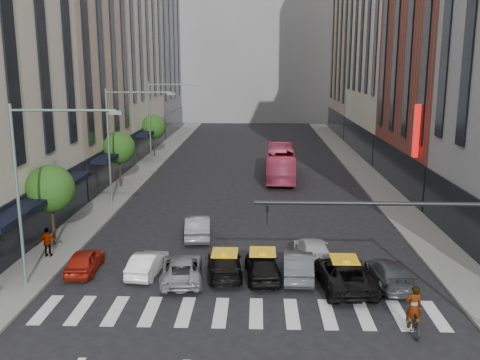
# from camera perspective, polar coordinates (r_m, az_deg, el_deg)

# --- Properties ---
(ground) EXTENTS (160.00, 160.00, 0.00)m
(ground) POSITION_cam_1_polar(r_m,az_deg,el_deg) (23.46, 0.20, -15.59)
(ground) COLOR black
(ground) RESTS_ON ground
(sidewalk_left) EXTENTS (3.00, 96.00, 0.15)m
(sidewalk_left) POSITION_cam_1_polar(r_m,az_deg,el_deg) (53.29, -11.22, 0.25)
(sidewalk_left) COLOR slate
(sidewalk_left) RESTS_ON ground
(sidewalk_right) EXTENTS (3.00, 96.00, 0.15)m
(sidewalk_right) POSITION_cam_1_polar(r_m,az_deg,el_deg) (53.01, 13.77, 0.07)
(sidewalk_right) COLOR slate
(sidewalk_right) RESTS_ON ground
(building_left_b) EXTENTS (8.00, 16.00, 24.00)m
(building_left_b) POSITION_cam_1_polar(r_m,az_deg,el_deg) (51.83, -18.38, 12.82)
(building_left_b) COLOR tan
(building_left_b) RESTS_ON ground
(building_left_c) EXTENTS (8.00, 20.00, 36.00)m
(building_left_c) POSITION_cam_1_polar(r_m,az_deg,el_deg) (69.38, -13.40, 17.79)
(building_left_c) COLOR beige
(building_left_c) RESTS_ON ground
(building_left_d) EXTENTS (8.00, 18.00, 30.00)m
(building_left_d) POSITION_cam_1_polar(r_m,az_deg,el_deg) (87.62, -9.95, 14.75)
(building_left_d) COLOR gray
(building_left_d) RESTS_ON ground
(building_right_b) EXTENTS (8.00, 18.00, 26.00)m
(building_right_b) POSITION_cam_1_polar(r_m,az_deg,el_deg) (50.49, 21.54, 13.77)
(building_right_b) COLOR brown
(building_right_b) RESTS_ON ground
(building_right_d) EXTENTS (8.00, 18.00, 28.00)m
(building_right_d) POSITION_cam_1_polar(r_m,az_deg,el_deg) (87.32, 13.19, 13.97)
(building_right_d) COLOR tan
(building_right_d) RESTS_ON ground
(building_far) EXTENTS (30.00, 10.00, 36.00)m
(building_far) POSITION_cam_1_polar(r_m,az_deg,el_deg) (105.96, 1.71, 16.09)
(building_far) COLOR gray
(building_far) RESTS_ON ground
(tree_near) EXTENTS (2.88, 2.88, 4.95)m
(tree_near) POSITION_cam_1_polar(r_m,az_deg,el_deg) (33.95, -19.56, -0.88)
(tree_near) COLOR black
(tree_near) RESTS_ON sidewalk_left
(tree_mid) EXTENTS (2.88, 2.88, 4.95)m
(tree_mid) POSITION_cam_1_polar(r_m,az_deg,el_deg) (48.91, -12.79, 3.38)
(tree_mid) COLOR black
(tree_mid) RESTS_ON sidewalk_left
(tree_far) EXTENTS (2.88, 2.88, 4.95)m
(tree_far) POSITION_cam_1_polar(r_m,az_deg,el_deg) (64.37, -9.21, 5.60)
(tree_far) COLOR black
(tree_far) RESTS_ON sidewalk_left
(streetlamp_near) EXTENTS (5.38, 0.25, 9.00)m
(streetlamp_near) POSITION_cam_1_polar(r_m,az_deg,el_deg) (27.41, -21.00, 0.81)
(streetlamp_near) COLOR gray
(streetlamp_near) RESTS_ON sidewalk_left
(streetlamp_mid) EXTENTS (5.38, 0.25, 9.00)m
(streetlamp_mid) POSITION_cam_1_polar(r_m,az_deg,el_deg) (42.41, -12.67, 5.13)
(streetlamp_mid) COLOR gray
(streetlamp_mid) RESTS_ON sidewalk_left
(streetlamp_far) EXTENTS (5.38, 0.25, 9.00)m
(streetlamp_far) POSITION_cam_1_polar(r_m,az_deg,el_deg) (57.95, -8.71, 7.13)
(streetlamp_far) COLOR gray
(streetlamp_far) RESTS_ON sidewalk_left
(traffic_signal) EXTENTS (10.10, 0.20, 6.00)m
(traffic_signal) POSITION_cam_1_polar(r_m,az_deg,el_deg) (21.93, 20.75, -5.77)
(traffic_signal) COLOR black
(traffic_signal) RESTS_ON ground
(liberty_sign) EXTENTS (0.30, 0.70, 4.00)m
(liberty_sign) POSITION_cam_1_polar(r_m,az_deg,el_deg) (42.73, 18.30, 4.99)
(liberty_sign) COLOR red
(liberty_sign) RESTS_ON ground
(car_red) EXTENTS (1.65, 3.76, 1.26)m
(car_red) POSITION_cam_1_polar(r_m,az_deg,el_deg) (30.18, -16.26, -8.26)
(car_red) COLOR #A01C0E
(car_red) RESTS_ON ground
(car_white_front) EXTENTS (1.74, 3.82, 1.22)m
(car_white_front) POSITION_cam_1_polar(r_m,az_deg,el_deg) (29.11, -9.84, -8.76)
(car_white_front) COLOR white
(car_white_front) RESTS_ON ground
(car_silver) EXTENTS (2.58, 4.74, 1.26)m
(car_silver) POSITION_cam_1_polar(r_m,az_deg,el_deg) (28.09, -6.22, -9.39)
(car_silver) COLOR #96969B
(car_silver) RESTS_ON ground
(taxi_left) EXTENTS (2.18, 4.51, 1.27)m
(taxi_left) POSITION_cam_1_polar(r_m,az_deg,el_deg) (28.48, -1.63, -9.00)
(taxi_left) COLOR black
(taxi_left) RESTS_ON ground
(taxi_center) EXTENTS (2.06, 4.34, 1.43)m
(taxi_center) POSITION_cam_1_polar(r_m,az_deg,el_deg) (28.15, 2.42, -9.08)
(taxi_center) COLOR black
(taxi_center) RESTS_ON ground
(car_grey_mid) EXTENTS (1.65, 4.34, 1.41)m
(car_grey_mid) POSITION_cam_1_polar(r_m,az_deg,el_deg) (28.43, 6.18, -8.95)
(car_grey_mid) COLOR #45484D
(car_grey_mid) RESTS_ON ground
(taxi_right) EXTENTS (2.87, 5.45, 1.46)m
(taxi_right) POSITION_cam_1_polar(r_m,az_deg,el_deg) (27.56, 11.02, -9.76)
(taxi_right) COLOR black
(taxi_right) RESTS_ON ground
(car_grey_curb) EXTENTS (1.93, 4.44, 1.27)m
(car_grey_curb) POSITION_cam_1_polar(r_m,az_deg,el_deg) (28.36, 15.68, -9.56)
(car_grey_curb) COLOR #3E4246
(car_grey_curb) RESTS_ON ground
(car_row2_left) EXTENTS (1.95, 4.59, 1.47)m
(car_row2_left) POSITION_cam_1_polar(r_m,az_deg,el_deg) (34.54, -4.51, -4.98)
(car_row2_left) COLOR gray
(car_row2_left) RESTS_ON ground
(car_row2_right) EXTENTS (2.12, 4.67, 1.32)m
(car_row2_right) POSITION_cam_1_polar(r_m,az_deg,el_deg) (30.71, 7.78, -7.44)
(car_row2_right) COLOR #BDBDBD
(car_row2_right) RESTS_ON ground
(bus) EXTENTS (2.95, 11.24, 3.11)m
(bus) POSITION_cam_1_polar(r_m,az_deg,el_deg) (52.21, 4.35, 1.86)
(bus) COLOR #C73A61
(bus) RESTS_ON ground
(motorcycle) EXTENTS (0.64, 1.77, 0.92)m
(motorcycle) POSITION_cam_1_polar(r_m,az_deg,el_deg) (24.01, 17.93, -14.31)
(motorcycle) COLOR black
(motorcycle) RESTS_ON ground
(rider) EXTENTS (0.68, 0.46, 1.85)m
(rider) POSITION_cam_1_polar(r_m,az_deg,el_deg) (23.43, 18.15, -11.27)
(rider) COLOR gray
(rider) RESTS_ON motorcycle
(pedestrian_far) EXTENTS (1.02, 0.47, 1.70)m
(pedestrian_far) POSITION_cam_1_polar(r_m,az_deg,el_deg) (32.63, -19.82, -6.26)
(pedestrian_far) COLOR gray
(pedestrian_far) RESTS_ON sidewalk_left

